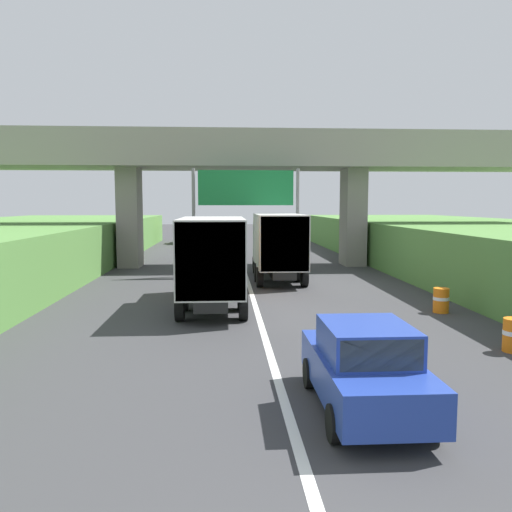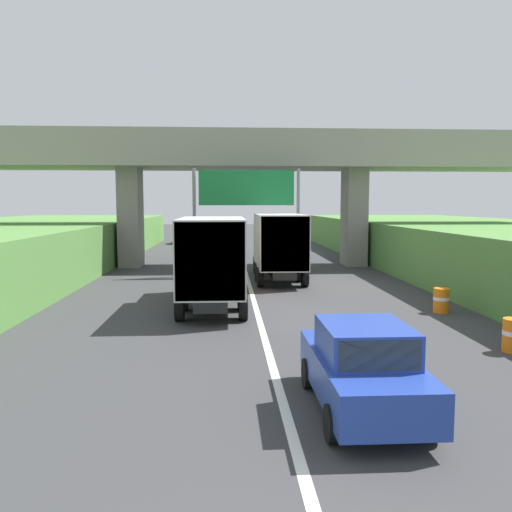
{
  "view_description": "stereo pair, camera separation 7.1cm",
  "coord_description": "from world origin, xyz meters",
  "px_view_note": "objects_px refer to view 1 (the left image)",
  "views": [
    {
      "loc": [
        -1.17,
        -2.47,
        3.93
      ],
      "look_at": [
        0.0,
        16.7,
        2.0
      ],
      "focal_mm": 36.09,
      "sensor_mm": 36.0,
      "label": 1
    },
    {
      "loc": [
        -1.1,
        -2.47,
        3.93
      ],
      "look_at": [
        0.0,
        16.7,
        2.0
      ],
      "focal_mm": 36.09,
      "sensor_mm": 36.0,
      "label": 2
    }
  ],
  "objects_px": {
    "truck_green": "(277,243)",
    "car_blue": "(364,367)",
    "truck_orange": "(213,257)",
    "construction_barrel_2": "(441,300)",
    "car_yellow": "(185,235)",
    "overhead_highway_sign": "(246,196)"
  },
  "relations": [
    {
      "from": "truck_green",
      "to": "car_blue",
      "type": "distance_m",
      "value": 17.16
    },
    {
      "from": "truck_orange",
      "to": "construction_barrel_2",
      "type": "height_order",
      "value": "truck_orange"
    },
    {
      "from": "car_yellow",
      "to": "construction_barrel_2",
      "type": "relative_size",
      "value": 4.56
    },
    {
      "from": "car_blue",
      "to": "car_yellow",
      "type": "bearing_deg",
      "value": 98.84
    },
    {
      "from": "overhead_highway_sign",
      "to": "construction_barrel_2",
      "type": "xyz_separation_m",
      "value": [
        6.69,
        -10.2,
        -3.94
      ]
    },
    {
      "from": "truck_green",
      "to": "construction_barrel_2",
      "type": "bearing_deg",
      "value": -58.66
    },
    {
      "from": "truck_green",
      "to": "construction_barrel_2",
      "type": "relative_size",
      "value": 8.11
    },
    {
      "from": "overhead_highway_sign",
      "to": "car_yellow",
      "type": "relative_size",
      "value": 1.43
    },
    {
      "from": "truck_orange",
      "to": "car_blue",
      "type": "height_order",
      "value": "truck_orange"
    },
    {
      "from": "overhead_highway_sign",
      "to": "truck_green",
      "type": "distance_m",
      "value": 3.4
    },
    {
      "from": "truck_orange",
      "to": "construction_barrel_2",
      "type": "distance_m",
      "value": 8.57
    },
    {
      "from": "overhead_highway_sign",
      "to": "car_yellow",
      "type": "distance_m",
      "value": 24.85
    },
    {
      "from": "truck_green",
      "to": "construction_barrel_2",
      "type": "height_order",
      "value": "truck_green"
    },
    {
      "from": "truck_orange",
      "to": "car_yellow",
      "type": "relative_size",
      "value": 1.78
    },
    {
      "from": "truck_green",
      "to": "car_yellow",
      "type": "height_order",
      "value": "truck_green"
    },
    {
      "from": "overhead_highway_sign",
      "to": "truck_green",
      "type": "xyz_separation_m",
      "value": [
        1.55,
        -1.76,
        -2.46
      ]
    },
    {
      "from": "overhead_highway_sign",
      "to": "truck_green",
      "type": "bearing_deg",
      "value": -48.61
    },
    {
      "from": "construction_barrel_2",
      "to": "truck_green",
      "type": "bearing_deg",
      "value": 121.34
    },
    {
      "from": "car_blue",
      "to": "car_yellow",
      "type": "distance_m",
      "value": 43.45
    },
    {
      "from": "car_yellow",
      "to": "construction_barrel_2",
      "type": "height_order",
      "value": "car_yellow"
    },
    {
      "from": "truck_green",
      "to": "car_blue",
      "type": "relative_size",
      "value": 1.78
    },
    {
      "from": "car_yellow",
      "to": "construction_barrel_2",
      "type": "xyz_separation_m",
      "value": [
        11.91,
        -34.24,
        -0.4
      ]
    }
  ]
}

